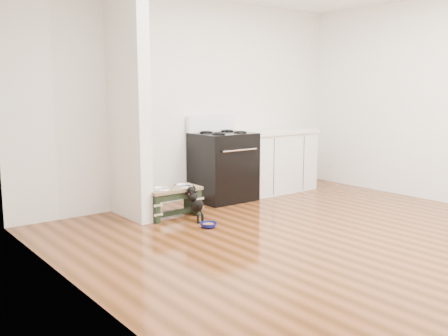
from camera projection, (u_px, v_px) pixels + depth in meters
ground at (335, 240)px, 4.99m from camera, size 5.00×5.00×0.00m
room_shell at (341, 76)px, 4.74m from camera, size 5.00×5.00×5.00m
partition_wall at (128, 102)px, 5.71m from camera, size 0.15×0.80×2.70m
oven_range at (223, 165)px, 6.75m from camera, size 0.76×0.69×1.14m
cabinet_run at (275, 161)px, 7.37m from camera, size 1.24×0.64×0.91m
dog_feeder at (173, 196)px, 5.86m from camera, size 0.65×0.35×0.37m
puppy at (195, 203)px, 5.70m from camera, size 0.11×0.33×0.40m
floor_bowl at (208, 225)px, 5.45m from camera, size 0.21×0.21×0.06m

